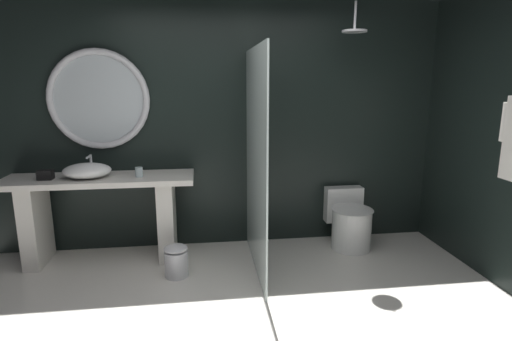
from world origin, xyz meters
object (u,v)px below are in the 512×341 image
at_px(waste_bin, 176,260).
at_px(tumbler_cup, 139,172).
at_px(round_wall_mirror, 99,100).
at_px(toilet, 350,223).
at_px(vessel_sink, 87,171).
at_px(rain_shower_head, 355,29).
at_px(tissue_box, 45,175).

bearing_deg(waste_bin, tumbler_cup, 129.40).
distance_m(round_wall_mirror, toilet, 2.89).
distance_m(vessel_sink, toilet, 2.73).
distance_m(rain_shower_head, toilet, 1.98).
bearing_deg(rain_shower_head, tissue_box, 178.76).
bearing_deg(toilet, tissue_box, -179.37).
height_order(rain_shower_head, waste_bin, rain_shower_head).
xyz_separation_m(tissue_box, rain_shower_head, (2.94, -0.06, 1.34)).
xyz_separation_m(tumbler_cup, rain_shower_head, (2.08, -0.06, 1.34)).
distance_m(vessel_sink, tumbler_cup, 0.48).
relative_size(vessel_sink, rain_shower_head, 1.57).
height_order(round_wall_mirror, toilet, round_wall_mirror).
height_order(round_wall_mirror, waste_bin, round_wall_mirror).
relative_size(vessel_sink, tissue_box, 3.37).
xyz_separation_m(vessel_sink, rain_shower_head, (2.57, -0.08, 1.32)).
xyz_separation_m(toilet, waste_bin, (-1.82, -0.46, -0.12)).
relative_size(tumbler_cup, round_wall_mirror, 0.10).
xyz_separation_m(vessel_sink, toilet, (2.65, 0.02, -0.66)).
bearing_deg(toilet, tumbler_cup, -178.99).
bearing_deg(rain_shower_head, waste_bin, -168.18).
relative_size(tissue_box, round_wall_mirror, 0.13).
bearing_deg(vessel_sink, waste_bin, -27.84).
height_order(vessel_sink, rain_shower_head, rain_shower_head).
height_order(vessel_sink, toilet, vessel_sink).
height_order(tumbler_cup, round_wall_mirror, round_wall_mirror).
relative_size(tissue_box, toilet, 0.22).
relative_size(tumbler_cup, rain_shower_head, 0.33).
bearing_deg(round_wall_mirror, vessel_sink, -108.89).
bearing_deg(tissue_box, round_wall_mirror, 31.92).
xyz_separation_m(vessel_sink, tumbler_cup, (0.48, -0.02, -0.02)).
bearing_deg(round_wall_mirror, tumbler_cup, -37.58).
distance_m(tissue_box, waste_bin, 1.48).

